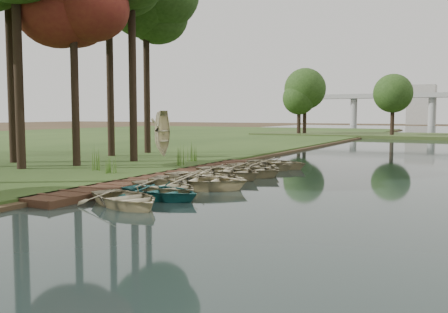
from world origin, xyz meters
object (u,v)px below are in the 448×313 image
at_px(rowboat_0, 126,196).
at_px(rowboat_1, 161,190).
at_px(boardwalk, 169,177).
at_px(rowboat_2, 166,185).
at_px(stored_rowboat, 163,152).

distance_m(rowboat_0, rowboat_1, 1.78).
bearing_deg(boardwalk, rowboat_2, -58.37).
xyz_separation_m(boardwalk, rowboat_2, (2.36, -3.83, 0.26)).
height_order(rowboat_1, rowboat_2, rowboat_2).
xyz_separation_m(rowboat_2, stored_rowboat, (-7.74, 11.28, 0.20)).
distance_m(boardwalk, rowboat_0, 6.97).
relative_size(rowboat_0, rowboat_1, 1.04).
xyz_separation_m(boardwalk, rowboat_0, (2.58, -6.47, 0.25)).
distance_m(rowboat_0, stored_rowboat, 16.04).
height_order(boardwalk, stored_rowboat, stored_rowboat).
xyz_separation_m(rowboat_0, stored_rowboat, (-7.96, 13.93, 0.21)).
distance_m(boardwalk, rowboat_2, 4.50).
relative_size(boardwalk, stored_rowboat, 5.36).
bearing_deg(boardwalk, stored_rowboat, 125.83).
bearing_deg(rowboat_1, boardwalk, 39.08).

